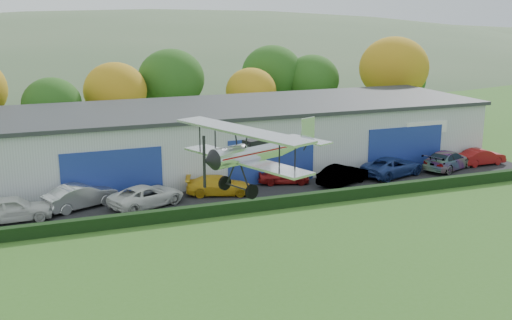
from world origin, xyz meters
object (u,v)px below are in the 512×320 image
object	(u,v)px
car_2	(147,196)
car_4	(284,175)
car_0	(12,209)
biplane	(258,149)
car_1	(81,196)
hangar	(245,135)
car_6	(393,167)
car_8	(482,157)
car_7	(448,160)
car_5	(343,175)
car_3	(219,185)

from	to	relation	value
car_2	car_4	size ratio (longest dim) A/B	1.33
car_0	biplane	xyz separation A→B (m)	(11.11, -14.34, 6.06)
car_1	hangar	bearing A→B (deg)	-87.04
hangar	biplane	size ratio (longest dim) A/B	5.18
car_2	car_6	size ratio (longest dim) A/B	0.96
car_8	car_4	bearing A→B (deg)	86.50
car_6	car_1	bearing A→B (deg)	72.47
car_6	car_8	size ratio (longest dim) A/B	1.31
car_0	car_7	bearing A→B (deg)	-88.67
car_0	car_7	size ratio (longest dim) A/B	0.89
car_4	car_8	world-z (taller)	car_8
car_6	biplane	size ratio (longest dim) A/B	0.70
car_1	car_8	distance (m)	33.31
car_1	biplane	bearing A→B (deg)	-179.95
hangar	car_6	distance (m)	12.57
car_5	biplane	world-z (taller)	biplane
hangar	car_5	world-z (taller)	hangar
car_3	car_6	size ratio (longest dim) A/B	0.87
car_0	biplane	distance (m)	19.13
car_4	car_6	bearing A→B (deg)	-80.26
car_5	biplane	size ratio (longest dim) A/B	0.58
car_1	car_5	size ratio (longest dim) A/B	1.09
car_0	car_2	xyz separation A→B (m)	(8.51, 0.01, -0.09)
car_0	car_1	world-z (taller)	car_0
car_0	car_2	size ratio (longest dim) A/B	0.92
car_0	car_8	distance (m)	37.62
car_3	car_5	size ratio (longest dim) A/B	1.04
car_7	car_3	bearing A→B (deg)	66.97
car_3	car_6	distance (m)	14.52
car_7	biplane	size ratio (longest dim) A/B	0.69
car_1	car_2	size ratio (longest dim) A/B	0.95
car_3	biplane	world-z (taller)	biplane
car_2	biplane	bearing A→B (deg)	166.15
car_0	car_1	distance (m)	4.48
car_2	car_8	xyz separation A→B (m)	(29.09, 1.19, -0.04)
car_1	car_3	distance (m)	9.63
car_2	biplane	xyz separation A→B (m)	(2.60, -14.35, 6.15)
car_7	car_5	bearing A→B (deg)	71.51
car_4	car_7	distance (m)	14.54
car_3	car_4	distance (m)	5.58
car_4	car_7	world-z (taller)	car_7
car_6	car_7	size ratio (longest dim) A/B	1.01
hangar	car_6	bearing A→B (deg)	-37.79
car_5	biplane	bearing A→B (deg)	115.85
car_4	car_5	distance (m)	4.53
car_5	hangar	bearing A→B (deg)	7.39
hangar	car_3	distance (m)	9.11
car_2	car_7	size ratio (longest dim) A/B	0.97
car_1	biplane	xyz separation A→B (m)	(6.82, -15.61, 6.06)
car_6	biplane	xyz separation A→B (m)	(-17.33, -15.14, 6.12)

